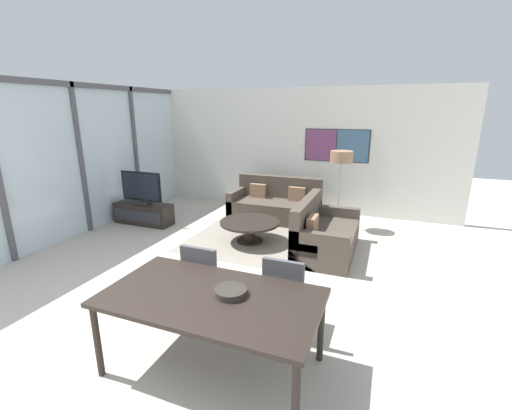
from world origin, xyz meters
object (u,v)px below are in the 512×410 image
tv_console (144,213)px  sofa_side (322,236)px  fruit_bowl (231,291)px  dining_chair_left (205,276)px  dining_chair_centre (286,291)px  floor_lamp (341,161)px  television (141,188)px  dining_table (211,302)px  sofa_main (276,206)px  coffee_table (250,226)px

tv_console → sofa_side: bearing=-1.8°
fruit_bowl → dining_chair_left: bearing=134.7°
sofa_side → tv_console: bearing=88.2°
sofa_side → dining_chair_centre: (0.06, -2.32, 0.22)m
sofa_side → floor_lamp: 1.71m
fruit_bowl → floor_lamp: (0.32, 4.31, 0.58)m
tv_console → fruit_bowl: size_ratio=4.39×
sofa_side → fruit_bowl: 3.04m
television → dining_table: 4.61m
sofa_side → fruit_bowl: (-0.26, -2.98, 0.50)m
dining_table → dining_chair_left: dining_chair_left is taller
television → dining_chair_centre: (3.82, -2.44, -0.26)m
sofa_main → coffee_table: bearing=-90.0°
dining_chair_left → floor_lamp: 3.89m
sofa_main → fruit_bowl: (1.04, -4.44, 0.50)m
dining_table → dining_chair_centre: 0.89m
dining_chair_left → floor_lamp: (0.95, 3.67, 0.86)m
coffee_table → floor_lamp: (1.36, 1.35, 1.07)m
television → fruit_bowl: (3.51, -3.10, 0.02)m
dining_table → sofa_side: bearing=82.3°
television → dining_chair_centre: bearing=-32.5°
fruit_bowl → floor_lamp: 4.36m
sofa_main → sofa_side: (1.30, -1.46, -0.00)m
tv_console → coffee_table: (2.47, -0.14, 0.07)m
tv_console → sofa_main: sofa_main is taller
tv_console → floor_lamp: floor_lamp is taller
sofa_main → sofa_side: size_ratio=1.17×
dining_table → floor_lamp: (0.48, 4.38, 0.68)m
tv_console → dining_table: size_ratio=0.65×
coffee_table → dining_chair_centre: dining_chair_centre is taller
coffee_table → sofa_side: bearing=1.0°
television → fruit_bowl: bearing=-41.5°
tv_console → dining_chair_left: size_ratio=1.40×
sofa_side → coffee_table: sofa_side is taller
sofa_main → dining_table: size_ratio=0.99×
tv_console → coffee_table: bearing=-3.2°
sofa_main → dining_chair_left: (0.41, -3.80, 0.21)m
tv_console → dining_chair_left: dining_chair_left is taller
coffee_table → fruit_bowl: 3.18m
tv_console → floor_lamp: size_ratio=0.81×
television → fruit_bowl: 4.68m
television → floor_lamp: size_ratio=0.61×
dining_chair_centre → floor_lamp: bearing=89.9°
fruit_bowl → floor_lamp: bearing=85.8°
sofa_side → dining_table: bearing=172.3°
dining_chair_centre → fruit_bowl: 0.78m
sofa_side → fruit_bowl: size_ratio=5.67×
television → floor_lamp: floor_lamp is taller
coffee_table → dining_table: (0.89, -3.03, 0.39)m
floor_lamp → dining_table: bearing=-96.2°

